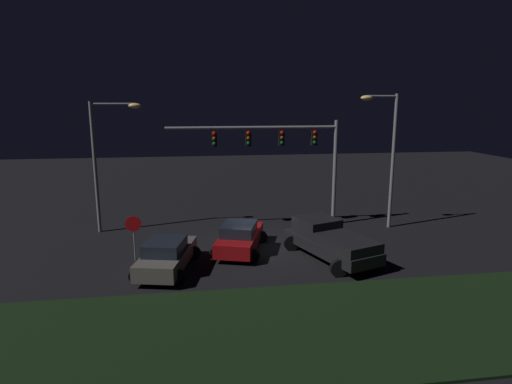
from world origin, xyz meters
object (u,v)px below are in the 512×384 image
(street_lamp_left, at_px, (105,150))
(street_lamp_right, at_px, (387,145))
(traffic_signal_gantry, at_px, (282,145))
(car_sedan, at_px, (167,255))
(car_sedan_far, at_px, (240,237))
(pickup_truck, at_px, (329,239))
(stop_sign, at_px, (134,230))

(street_lamp_left, xyz_separation_m, street_lamp_right, (16.41, -1.55, 0.19))
(street_lamp_right, bearing_deg, traffic_signal_gantry, 169.90)
(car_sedan, distance_m, car_sedan_far, 4.18)
(car_sedan, bearing_deg, street_lamp_left, 41.69)
(car_sedan_far, distance_m, street_lamp_right, 10.55)
(pickup_truck, relative_size, stop_sign, 2.58)
(car_sedan, xyz_separation_m, street_lamp_left, (-3.69, 6.73, 4.12))
(stop_sign, bearing_deg, traffic_signal_gantry, 29.89)
(car_sedan, height_order, car_sedan_far, same)
(car_sedan, xyz_separation_m, stop_sign, (-1.61, 1.55, 0.82))
(car_sedan_far, height_order, stop_sign, stop_sign)
(pickup_truck, bearing_deg, traffic_signal_gantry, -7.60)
(traffic_signal_gantry, bearing_deg, car_sedan_far, -126.24)
(street_lamp_left, height_order, stop_sign, street_lamp_left)
(pickup_truck, relative_size, street_lamp_right, 0.72)
(pickup_truck, distance_m, car_sedan, 7.82)
(car_sedan, bearing_deg, traffic_signal_gantry, -33.53)
(car_sedan_far, distance_m, street_lamp_left, 9.53)
(traffic_signal_gantry, distance_m, stop_sign, 10.07)
(street_lamp_right, bearing_deg, street_lamp_left, 174.59)
(car_sedan, bearing_deg, pickup_truck, -73.30)
(pickup_truck, height_order, car_sedan_far, pickup_truck)
(pickup_truck, height_order, street_lamp_left, street_lamp_left)
(car_sedan_far, distance_m, stop_sign, 5.29)
(stop_sign, bearing_deg, street_lamp_left, 111.91)
(car_sedan, height_order, stop_sign, stop_sign)
(car_sedan_far, xyz_separation_m, stop_sign, (-5.19, -0.61, 0.82))
(pickup_truck, xyz_separation_m, stop_sign, (-9.41, 1.03, 0.56))
(car_sedan_far, distance_m, traffic_signal_gantry, 6.65)
(car_sedan_far, xyz_separation_m, street_lamp_left, (-7.27, 4.57, 4.12))
(car_sedan, relative_size, traffic_signal_gantry, 0.45)
(car_sedan, height_order, traffic_signal_gantry, traffic_signal_gantry)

